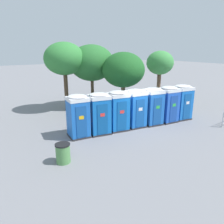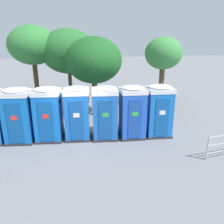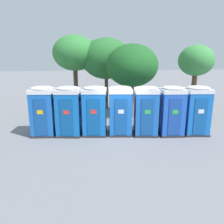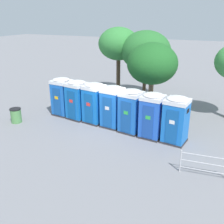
# 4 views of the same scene
# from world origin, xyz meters

# --- Properties ---
(ground_plane) EXTENTS (120.00, 120.00, 0.00)m
(ground_plane) POSITION_xyz_m (0.00, 0.00, 0.00)
(ground_plane) COLOR slate
(portapotty_1) EXTENTS (1.40, 1.38, 2.54)m
(portapotty_1) POSITION_xyz_m (-2.62, 0.22, 1.28)
(portapotty_1) COLOR #2D2D33
(portapotty_1) RESTS_ON ground
(portapotty_2) EXTENTS (1.39, 1.38, 2.54)m
(portapotty_2) POSITION_xyz_m (-1.31, 0.11, 1.28)
(portapotty_2) COLOR #2D2D33
(portapotty_2) RESTS_ON ground
(portapotty_3) EXTENTS (1.30, 1.33, 2.54)m
(portapotty_3) POSITION_xyz_m (-0.00, -0.04, 1.28)
(portapotty_3) COLOR #2D2D33
(portapotty_3) RESTS_ON ground
(portapotty_4) EXTENTS (1.35, 1.36, 2.54)m
(portapotty_4) POSITION_xyz_m (1.29, -0.28, 1.28)
(portapotty_4) COLOR #2D2D33
(portapotty_4) RESTS_ON ground
(portapotty_5) EXTENTS (1.30, 1.30, 2.54)m
(portapotty_5) POSITION_xyz_m (2.59, -0.47, 1.28)
(portapotty_5) COLOR #2D2D33
(portapotty_5) RESTS_ON ground
(portapotty_6) EXTENTS (1.35, 1.34, 2.54)m
(portapotty_6) POSITION_xyz_m (3.91, -0.56, 1.28)
(portapotty_6) COLOR #2D2D33
(portapotty_6) RESTS_ON ground
(street_tree_0) EXTENTS (3.24, 3.24, 5.57)m
(street_tree_0) POSITION_xyz_m (-2.34, 6.29, 4.23)
(street_tree_0) COLOR #4C3826
(street_tree_0) RESTS_ON ground
(street_tree_1) EXTENTS (3.36, 3.36, 4.80)m
(street_tree_1) POSITION_xyz_m (1.37, 3.33, 3.40)
(street_tree_1) COLOR brown
(street_tree_1) RESTS_ON ground
(street_tree_2) EXTENTS (2.55, 2.55, 4.83)m
(street_tree_2) POSITION_xyz_m (6.38, 4.40, 3.66)
(street_tree_2) COLOR brown
(street_tree_2) RESTS_ON ground
(street_tree_3) EXTENTS (3.81, 3.81, 5.38)m
(street_tree_3) POSITION_xyz_m (0.02, 6.10, 3.84)
(street_tree_3) COLOR #4C3826
(street_tree_3) RESTS_ON ground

